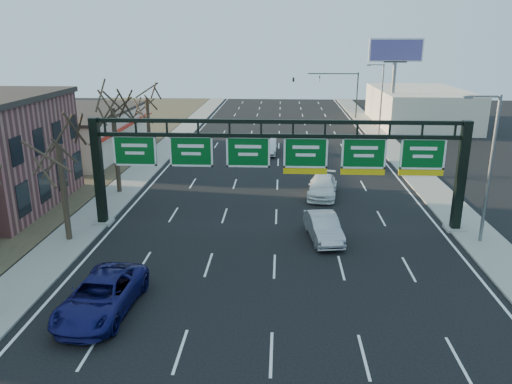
# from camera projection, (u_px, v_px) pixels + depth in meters

# --- Properties ---
(ground) EXTENTS (160.00, 160.00, 0.00)m
(ground) POSITION_uv_depth(u_px,v_px,m) (274.00, 283.00, 25.63)
(ground) COLOR black
(ground) RESTS_ON ground
(sidewalk_left) EXTENTS (3.00, 120.00, 0.12)m
(sidewalk_left) POSITION_uv_depth(u_px,v_px,m) (137.00, 176.00, 45.31)
(sidewalk_left) COLOR gray
(sidewalk_left) RESTS_ON ground
(sidewalk_right) EXTENTS (3.00, 120.00, 0.12)m
(sidewalk_right) POSITION_uv_depth(u_px,v_px,m) (422.00, 180.00, 44.06)
(sidewalk_right) COLOR gray
(sidewalk_right) RESTS_ON ground
(dirt_strip_left) EXTENTS (21.00, 120.00, 0.06)m
(dirt_strip_left) POSITION_uv_depth(u_px,v_px,m) (6.00, 174.00, 45.92)
(dirt_strip_left) COLOR #473D2B
(dirt_strip_left) RESTS_ON ground
(lane_markings) EXTENTS (21.60, 120.00, 0.01)m
(lane_markings) POSITION_uv_depth(u_px,v_px,m) (278.00, 178.00, 44.70)
(lane_markings) COLOR white
(lane_markings) RESTS_ON ground
(sign_gantry) EXTENTS (24.60, 1.20, 7.20)m
(sign_gantry) POSITION_uv_depth(u_px,v_px,m) (279.00, 159.00, 31.88)
(sign_gantry) COLOR black
(sign_gantry) RESTS_ON ground
(cream_strip) EXTENTS (10.90, 18.40, 4.70)m
(cream_strip) POSITION_uv_depth(u_px,v_px,m) (79.00, 132.00, 53.64)
(cream_strip) COLOR beige
(cream_strip) RESTS_ON ground
(building_right_distant) EXTENTS (12.00, 20.00, 5.00)m
(building_right_distant) POSITION_uv_depth(u_px,v_px,m) (419.00, 107.00, 71.60)
(building_right_distant) COLOR beige
(building_right_distant) RESTS_ON ground
(tree_gantry) EXTENTS (3.60, 3.60, 8.48)m
(tree_gantry) POSITION_uv_depth(u_px,v_px,m) (56.00, 127.00, 28.91)
(tree_gantry) COLOR #33271C
(tree_gantry) RESTS_ON sidewalk_left
(tree_mid) EXTENTS (3.60, 3.60, 9.24)m
(tree_mid) POSITION_uv_depth(u_px,v_px,m) (111.00, 95.00, 38.23)
(tree_mid) COLOR #33271C
(tree_mid) RESTS_ON sidewalk_left
(tree_far) EXTENTS (3.60, 3.60, 8.86)m
(tree_far) POSITION_uv_depth(u_px,v_px,m) (146.00, 87.00, 47.88)
(tree_far) COLOR #33271C
(tree_far) RESTS_ON sidewalk_left
(streetlight_near) EXTENTS (2.15, 0.22, 9.00)m
(streetlight_near) POSITION_uv_depth(u_px,v_px,m) (489.00, 162.00, 29.24)
(streetlight_near) COLOR slate
(streetlight_near) RESTS_ON sidewalk_right
(streetlight_far) EXTENTS (2.15, 0.22, 9.00)m
(streetlight_far) POSITION_uv_depth(u_px,v_px,m) (380.00, 96.00, 61.66)
(streetlight_far) COLOR slate
(streetlight_far) RESTS_ON sidewalk_right
(billboard_right) EXTENTS (7.00, 0.50, 12.00)m
(billboard_right) POSITION_uv_depth(u_px,v_px,m) (395.00, 61.00, 65.11)
(billboard_right) COLOR slate
(billboard_right) RESTS_ON ground
(traffic_signal_mast) EXTENTS (10.16, 0.54, 7.00)m
(traffic_signal_mast) POSITION_uv_depth(u_px,v_px,m) (317.00, 82.00, 76.17)
(traffic_signal_mast) COLOR black
(traffic_signal_mast) RESTS_ON ground
(car_blue_suv) EXTENTS (3.19, 6.19, 1.67)m
(car_blue_suv) POSITION_uv_depth(u_px,v_px,m) (101.00, 296.00, 22.69)
(car_blue_suv) COLOR #121351
(car_blue_suv) RESTS_ON ground
(car_silver_sedan) EXTENTS (2.37, 5.01, 1.59)m
(car_silver_sedan) POSITION_uv_depth(u_px,v_px,m) (323.00, 227.00, 31.00)
(car_silver_sedan) COLOR #9E9EA3
(car_silver_sedan) RESTS_ON ground
(car_white_wagon) EXTENTS (2.85, 5.55, 1.54)m
(car_white_wagon) POSITION_uv_depth(u_px,v_px,m) (323.00, 187.00, 39.53)
(car_white_wagon) COLOR white
(car_white_wagon) RESTS_ON ground
(car_grey_far) EXTENTS (2.60, 4.65, 1.50)m
(car_grey_far) POSITION_uv_depth(u_px,v_px,m) (367.00, 158.00, 48.84)
(car_grey_far) COLOR #434648
(car_grey_far) RESTS_ON ground
(car_silver_distant) EXTENTS (1.75, 4.90, 1.61)m
(car_silver_distant) POSITION_uv_depth(u_px,v_px,m) (268.00, 147.00, 53.81)
(car_silver_distant) COLOR silver
(car_silver_distant) RESTS_ON ground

